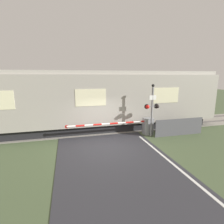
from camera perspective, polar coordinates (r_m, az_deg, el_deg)
ground_plane at (r=9.71m, az=-1.65°, el=-11.21°), size 80.00×80.00×0.00m
track_bed at (r=12.90m, az=-5.11°, el=-5.25°), size 36.00×3.20×0.13m
train at (r=12.37m, az=-7.88°, el=3.81°), size 18.81×3.16×4.11m
crossing_barrier at (r=11.46m, az=9.60°, el=-4.45°), size 5.53×0.44×1.11m
signal_post at (r=11.06m, az=12.97°, el=1.48°), size 0.96×0.26×3.30m
roadside_fence at (r=12.07m, az=21.11°, el=-4.60°), size 3.39×0.06×1.10m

